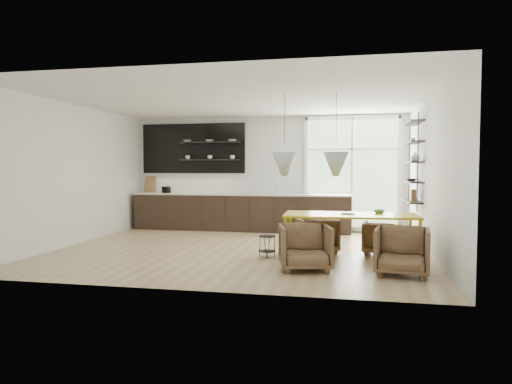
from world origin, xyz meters
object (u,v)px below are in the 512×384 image
armchair_back_right (382,238)px  armchair_front_right (402,251)px  wire_stool (267,243)px  armchair_front_left (305,247)px  dining_table (350,217)px  armchair_back_left (317,235)px

armchair_back_right → armchair_front_right: (0.17, -1.62, 0.05)m
armchair_front_right → wire_stool: (-2.19, 0.95, -0.11)m
armchair_front_left → armchair_back_right: bearing=37.6°
armchair_front_right → armchair_back_right: bearing=103.9°
dining_table → armchair_front_left: dining_table is taller
armchair_back_right → armchair_front_right: bearing=105.1°
dining_table → armchair_front_left: 1.13m
armchair_front_left → dining_table: bearing=36.2°
dining_table → armchair_front_left: (-0.69, -0.80, -0.39)m
armchair_front_left → armchair_back_left: bearing=73.4°
dining_table → armchair_back_right: bearing=50.4°
armchair_front_right → wire_stool: 2.39m
armchair_front_left → wire_stool: size_ratio=2.04×
armchair_back_left → armchair_front_left: bearing=69.3°
dining_table → armchair_front_right: 1.21m
dining_table → armchair_back_left: size_ratio=3.12×
armchair_back_right → wire_stool: 2.13m
armchair_front_left → armchair_front_right: bearing=-15.7°
dining_table → wire_stool: bearing=174.7°
dining_table → armchair_back_right: (0.58, 0.75, -0.45)m
armchair_back_right → armchair_front_left: size_ratio=0.85×
armchair_back_left → armchair_front_right: 2.09m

